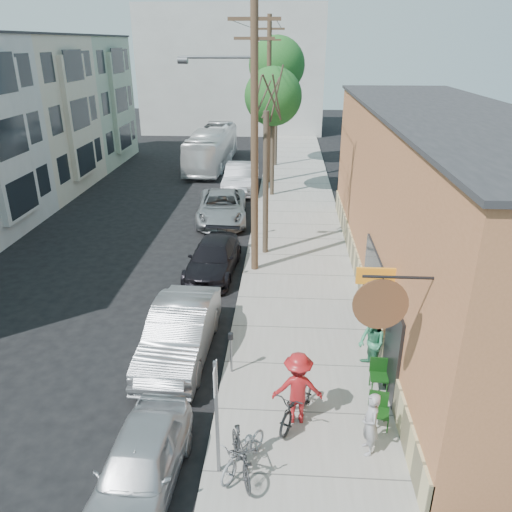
# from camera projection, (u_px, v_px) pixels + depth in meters

# --- Properties ---
(ground) EXTENTS (120.00, 120.00, 0.00)m
(ground) POSITION_uv_depth(u_px,v_px,m) (157.00, 363.00, 14.56)
(ground) COLOR black
(sidewalk) EXTENTS (4.50, 58.00, 0.15)m
(sidewalk) POSITION_uv_depth(u_px,v_px,m) (297.00, 232.00, 24.38)
(sidewalk) COLOR gray
(sidewalk) RESTS_ON ground
(cafe_building) EXTENTS (6.60, 20.20, 6.61)m
(cafe_building) POSITION_uv_depth(u_px,v_px,m) (439.00, 209.00, 17.33)
(cafe_building) COLOR #AA673F
(cafe_building) RESTS_ON ground
(end_cap_building) EXTENTS (18.00, 8.00, 12.00)m
(end_cap_building) POSITION_uv_depth(u_px,v_px,m) (233.00, 70.00, 50.82)
(end_cap_building) COLOR #B6B5B0
(end_cap_building) RESTS_ON ground
(sign_post) EXTENTS (0.07, 0.45, 2.80)m
(sign_post) POSITION_uv_depth(u_px,v_px,m) (217.00, 408.00, 10.08)
(sign_post) COLOR slate
(sign_post) RESTS_ON sidewalk
(parking_meter_near) EXTENTS (0.14, 0.14, 1.24)m
(parking_meter_near) POSITION_uv_depth(u_px,v_px,m) (231.00, 346.00, 13.63)
(parking_meter_near) COLOR slate
(parking_meter_near) RESTS_ON sidewalk
(parking_meter_far) EXTENTS (0.14, 0.14, 1.24)m
(parking_meter_far) POSITION_uv_depth(u_px,v_px,m) (256.00, 218.00, 23.50)
(parking_meter_far) COLOR slate
(parking_meter_far) RESTS_ON sidewalk
(utility_pole_near) EXTENTS (3.57, 0.28, 10.00)m
(utility_pole_near) POSITION_uv_depth(u_px,v_px,m) (253.00, 138.00, 18.24)
(utility_pole_near) COLOR #503A28
(utility_pole_near) RESTS_ON sidewalk
(utility_pole_far) EXTENTS (1.80, 0.28, 10.00)m
(utility_pole_far) POSITION_uv_depth(u_px,v_px,m) (269.00, 100.00, 30.87)
(utility_pole_far) COLOR #503A28
(utility_pole_far) RESTS_ON sidewalk
(tree_bare) EXTENTS (0.24, 0.24, 6.00)m
(tree_bare) POSITION_uv_depth(u_px,v_px,m) (266.00, 185.00, 20.73)
(tree_bare) COLOR #44392C
(tree_bare) RESTS_ON sidewalk
(tree_leafy_mid) EXTENTS (3.23, 3.23, 7.29)m
(tree_leafy_mid) POSITION_uv_depth(u_px,v_px,m) (273.00, 97.00, 27.96)
(tree_leafy_mid) COLOR #44392C
(tree_leafy_mid) RESTS_ON sidewalk
(tree_leafy_far) EXTENTS (3.91, 3.91, 8.97)m
(tree_leafy_far) POSITION_uv_depth(u_px,v_px,m) (277.00, 65.00, 34.68)
(tree_leafy_far) COLOR #44392C
(tree_leafy_far) RESTS_ON sidewalk
(patio_chair_a) EXTENTS (0.53, 0.53, 0.88)m
(patio_chair_a) POSITION_uv_depth(u_px,v_px,m) (379.00, 376.00, 13.03)
(patio_chair_a) COLOR #0F360F
(patio_chair_a) RESTS_ON sidewalk
(patio_chair_b) EXTENTS (0.60, 0.60, 0.88)m
(patio_chair_b) POSITION_uv_depth(u_px,v_px,m) (379.00, 412.00, 11.78)
(patio_chair_b) COLOR #0F360F
(patio_chair_b) RESTS_ON sidewalk
(patron_grey) EXTENTS (0.43, 0.60, 1.54)m
(patron_grey) POSITION_uv_depth(u_px,v_px,m) (370.00, 424.00, 10.94)
(patron_grey) COLOR gray
(patron_grey) RESTS_ON sidewalk
(patron_green) EXTENTS (0.89, 0.99, 1.68)m
(patron_green) POSITION_uv_depth(u_px,v_px,m) (371.00, 343.00, 13.74)
(patron_green) COLOR #34825C
(patron_green) RESTS_ON sidewalk
(cyclist) EXTENTS (1.25, 0.76, 1.87)m
(cyclist) POSITION_uv_depth(u_px,v_px,m) (298.00, 388.00, 11.82)
(cyclist) COLOR maroon
(cyclist) RESTS_ON sidewalk
(cyclist_bike) EXTENTS (1.36, 2.01, 1.00)m
(cyclist_bike) POSITION_uv_depth(u_px,v_px,m) (297.00, 403.00, 11.99)
(cyclist_bike) COLOR black
(cyclist_bike) RESTS_ON sidewalk
(parked_bike_a) EXTENTS (0.97, 1.73, 1.00)m
(parked_bike_a) POSITION_uv_depth(u_px,v_px,m) (241.00, 454.00, 10.49)
(parked_bike_a) COLOR black
(parked_bike_a) RESTS_ON sidewalk
(parked_bike_b) EXTENTS (1.28, 1.70, 0.85)m
(parked_bike_b) POSITION_uv_depth(u_px,v_px,m) (244.00, 452.00, 10.65)
(parked_bike_b) COLOR gray
(parked_bike_b) RESTS_ON sidewalk
(car_0) EXTENTS (1.72, 3.96, 1.33)m
(car_0) POSITION_uv_depth(u_px,v_px,m) (140.00, 465.00, 10.21)
(car_0) COLOR #B1B4B9
(car_0) RESTS_ON ground
(car_1) EXTENTS (1.83, 4.88, 1.59)m
(car_1) POSITION_uv_depth(u_px,v_px,m) (180.00, 332.00, 14.63)
(car_1) COLOR gray
(car_1) RESTS_ON ground
(car_2) EXTENTS (2.09, 4.60, 1.31)m
(car_2) POSITION_uv_depth(u_px,v_px,m) (213.00, 258.00, 20.02)
(car_2) COLOR black
(car_2) RESTS_ON ground
(car_3) EXTENTS (2.93, 5.55, 1.49)m
(car_3) POSITION_uv_depth(u_px,v_px,m) (222.00, 207.00, 25.91)
(car_3) COLOR #94979B
(car_3) RESTS_ON ground
(car_4) EXTENTS (1.95, 5.20, 1.70)m
(car_4) POSITION_uv_depth(u_px,v_px,m) (241.00, 178.00, 31.12)
(car_4) COLOR #9F9FA6
(car_4) RESTS_ON ground
(bus) EXTENTS (2.75, 10.14, 2.80)m
(bus) POSITION_uv_depth(u_px,v_px,m) (212.00, 148.00, 37.04)
(bus) COLOR white
(bus) RESTS_ON ground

